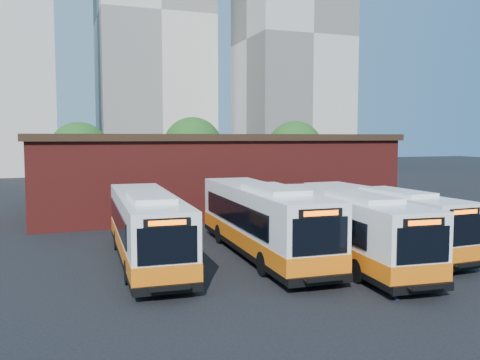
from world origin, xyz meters
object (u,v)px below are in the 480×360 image
object	(u,v)px
bus_mideast	(347,230)
transit_worker	(396,276)
bus_midwest	(262,223)
bus_west	(147,230)
bus_east	(378,221)

from	to	relation	value
bus_mideast	transit_worker	size ratio (longest dim) A/B	7.50
transit_worker	bus_midwest	bearing A→B (deg)	27.52
bus_west	transit_worker	bearing A→B (deg)	-45.65
bus_mideast	bus_east	bearing A→B (deg)	35.95
bus_west	bus_east	world-z (taller)	bus_west
bus_mideast	bus_east	xyz separation A→B (m)	(3.23, 1.97, -0.06)
bus_west	bus_east	xyz separation A→B (m)	(12.58, -1.20, -0.07)
bus_midwest	bus_west	bearing A→B (deg)	176.77
bus_west	bus_mideast	bearing A→B (deg)	-16.41
bus_east	bus_mideast	bearing A→B (deg)	-151.30
bus_midwest	transit_worker	bearing A→B (deg)	-73.77
bus_mideast	bus_west	bearing A→B (deg)	165.88
bus_midwest	bus_east	world-z (taller)	bus_midwest
transit_worker	bus_east	bearing A→B (deg)	-17.33
bus_midwest	bus_mideast	bearing A→B (deg)	-35.23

